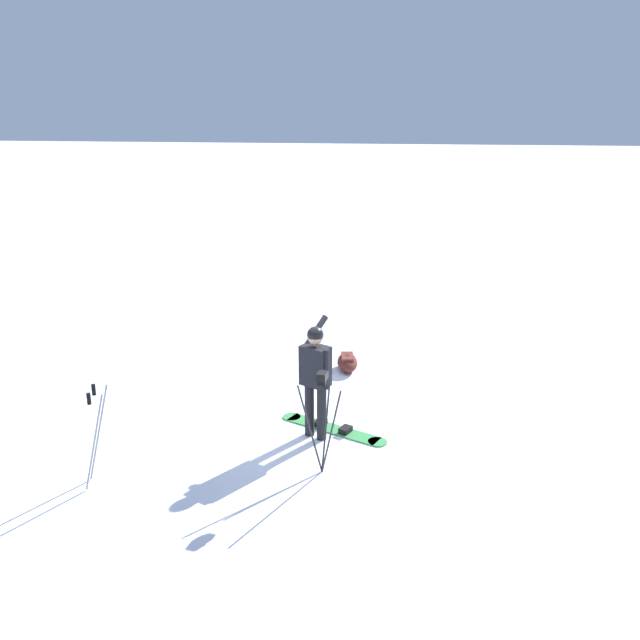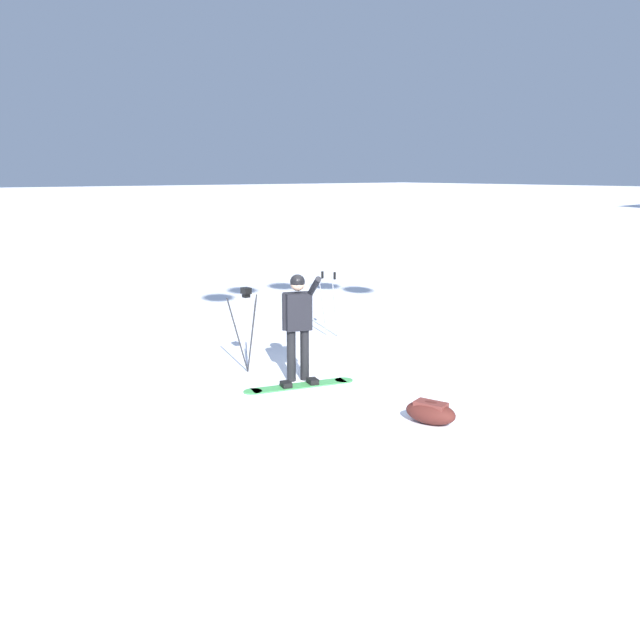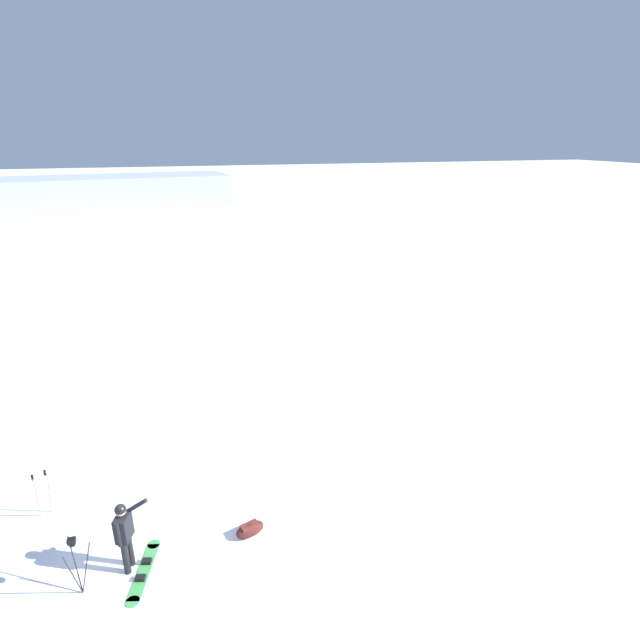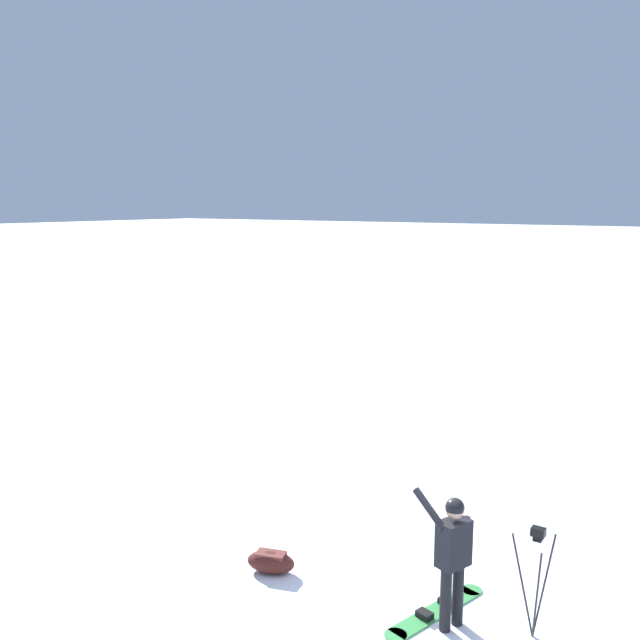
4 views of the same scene
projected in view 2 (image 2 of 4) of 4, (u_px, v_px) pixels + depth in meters
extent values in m
plane|color=white|center=(318.00, 387.00, 10.78)|extent=(300.00, 300.00, 0.00)
cylinder|color=black|center=(305.00, 354.00, 11.07)|extent=(0.14, 0.14, 0.82)
cylinder|color=black|center=(291.00, 356.00, 11.00)|extent=(0.14, 0.14, 0.82)
cube|color=black|center=(298.00, 311.00, 10.89)|extent=(0.46, 0.38, 0.58)
sphere|color=tan|center=(297.00, 284.00, 10.80)|extent=(0.22, 0.22, 0.22)
sphere|color=black|center=(297.00, 282.00, 10.80)|extent=(0.23, 0.23, 0.23)
cylinder|color=black|center=(314.00, 288.00, 10.64)|extent=(0.26, 0.53, 0.41)
cylinder|color=black|center=(285.00, 312.00, 10.85)|extent=(0.09, 0.09, 0.58)
cube|color=#3F994C|center=(299.00, 386.00, 10.79)|extent=(1.52, 0.67, 0.02)
cylinder|color=#3F994C|center=(344.00, 380.00, 11.07)|extent=(0.28, 0.28, 0.02)
cylinder|color=#3F994C|center=(253.00, 392.00, 10.51)|extent=(0.28, 0.28, 0.02)
cube|color=black|center=(313.00, 381.00, 10.86)|extent=(0.19, 0.23, 0.08)
cube|color=black|center=(286.00, 384.00, 10.70)|extent=(0.19, 0.23, 0.08)
ellipsoid|color=#4C1E19|center=(431.00, 413.00, 9.17)|extent=(0.56, 0.77, 0.30)
cube|color=brown|center=(431.00, 405.00, 9.15)|extent=(0.34, 0.46, 0.08)
cylinder|color=#262628|center=(252.00, 337.00, 11.34)|extent=(0.04, 0.33, 1.25)
cylinder|color=#262628|center=(252.00, 333.00, 11.60)|extent=(0.31, 0.16, 1.25)
cylinder|color=#262628|center=(238.00, 335.00, 11.43)|extent=(0.31, 0.17, 1.25)
cube|color=black|center=(246.00, 296.00, 11.33)|extent=(0.10, 0.10, 0.06)
cube|color=black|center=(246.00, 291.00, 11.31)|extent=(0.12, 0.16, 0.10)
cylinder|color=gray|center=(322.00, 304.00, 13.93)|extent=(0.32, 0.14, 1.28)
cylinder|color=black|center=(322.00, 275.00, 13.81)|extent=(0.05, 0.05, 0.14)
cylinder|color=gray|center=(334.00, 305.00, 13.81)|extent=(0.30, 0.19, 1.28)
cylinder|color=black|center=(335.00, 276.00, 13.69)|extent=(0.05, 0.05, 0.14)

